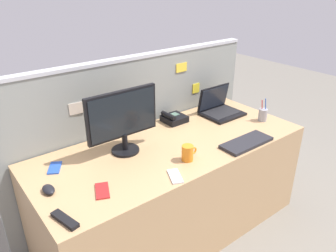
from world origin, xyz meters
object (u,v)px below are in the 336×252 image
Objects in this scene: cell_phone_blue_case at (55,168)px; coffee_mug at (188,153)px; desktop_monitor at (123,118)px; laptop at (219,108)px; cell_phone_red_case at (102,191)px; pen_cup at (263,115)px; cell_phone_white_slab at (175,176)px; tv_remote at (65,220)px; keyboard_main at (247,143)px; desk_phone at (174,118)px; computer_mouse_right_hand at (48,189)px.

coffee_mug reaches higher than cell_phone_blue_case.
desktop_monitor reaches higher than laptop.
cell_phone_red_case is (0.12, -0.38, 0.00)m from cell_phone_blue_case.
pen_cup is (0.17, -0.31, -0.00)m from laptop.
cell_phone_red_case is at bearing -42.57° from cell_phone_blue_case.
cell_phone_white_slab is 1.29× the size of coffee_mug.
laptop is 2.20× the size of cell_phone_red_case.
cell_phone_blue_case is 1.19× the size of coffee_mug.
cell_phone_white_slab is 0.64m from tv_remote.
desktop_monitor is at bearing 167.17° from pen_cup.
tv_remote reaches higher than cell_phone_white_slab.
desktop_monitor reaches higher than cell_phone_blue_case.
desk_phone is at bearing 105.62° from keyboard_main.
keyboard_main is 1.28m from tv_remote.
laptop is 1.86× the size of tv_remote.
cell_phone_white_slab and cell_phone_blue_case have the same top height.
pen_cup is 1.42× the size of cell_phone_blue_case.
computer_mouse_right_hand is 0.69× the size of cell_phone_white_slab.
tv_remote is at bearing -152.98° from desk_phone.
coffee_mug reaches higher than desk_phone.
desk_phone is (-0.40, 0.10, -0.02)m from laptop.
coffee_mug is at bearing 169.25° from keyboard_main.
tv_remote is at bearing -144.61° from desktop_monitor.
coffee_mug is at bearing -14.31° from computer_mouse_right_hand.
pen_cup is at bearing 34.56° from cell_phone_white_slab.
cell_phone_white_slab is 0.42m from cell_phone_red_case.
pen_cup reaches higher than tv_remote.
pen_cup is (0.57, -0.41, 0.02)m from desk_phone.
tv_remote is 1.52× the size of coffee_mug.
cell_phone_white_slab is (-1.04, -0.19, -0.05)m from pen_cup.
tv_remote is at bearing -75.02° from cell_phone_blue_case.
computer_mouse_right_hand is 0.90× the size of coffee_mug.
tv_remote is at bearing -158.52° from cell_phone_white_slab.
desktop_monitor is at bearing 148.82° from keyboard_main.
keyboard_main is at bearing -13.09° from computer_mouse_right_hand.
computer_mouse_right_hand is 0.29m from cell_phone_red_case.
cell_phone_white_slab is at bearing -151.58° from coffee_mug.
keyboard_main is 3.49× the size of coffee_mug.
computer_mouse_right_hand is (-0.55, -0.14, -0.22)m from desktop_monitor.
computer_mouse_right_hand is at bearing 166.72° from cell_phone_red_case.
cell_phone_red_case is 0.27m from tv_remote.
cell_phone_blue_case is at bearing -174.86° from desk_phone.
desktop_monitor is 0.96m from laptop.
laptop is 1.86× the size of desk_phone.
keyboard_main is at bearing 25.07° from cell_phone_white_slab.
keyboard_main is at bearing 6.50° from cell_phone_blue_case.
cell_phone_blue_case is at bearing 61.40° from tv_remote.
pen_cup is at bearing -3.84° from computer_mouse_right_hand.
computer_mouse_right_hand reaches higher than cell_phone_blue_case.
coffee_mug is (-0.46, 0.09, 0.04)m from keyboard_main.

